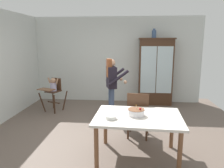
% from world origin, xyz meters
% --- Properties ---
extents(ground_plane, '(6.24, 6.24, 0.00)m').
position_xyz_m(ground_plane, '(0.00, 0.00, 0.00)').
color(ground_plane, '#66564C').
extents(wall_back, '(5.32, 0.06, 2.70)m').
position_xyz_m(wall_back, '(0.00, 2.63, 1.35)').
color(wall_back, silver).
rests_on(wall_back, ground_plane).
extents(china_cabinet, '(1.07, 0.48, 2.04)m').
position_xyz_m(china_cabinet, '(1.23, 2.37, 1.03)').
color(china_cabinet, '#422819').
rests_on(china_cabinet, ground_plane).
extents(ceramic_vase, '(0.13, 0.13, 0.27)m').
position_xyz_m(ceramic_vase, '(1.14, 2.37, 2.16)').
color(ceramic_vase, '#3D567F').
rests_on(ceramic_vase, china_cabinet).
extents(high_chair_with_toddler, '(0.74, 0.82, 0.95)m').
position_xyz_m(high_chair_with_toddler, '(-1.68, 1.40, 0.65)').
color(high_chair_with_toddler, '#422819').
rests_on(high_chair_with_toddler, ground_plane).
extents(adult_person, '(0.61, 0.59, 1.53)m').
position_xyz_m(adult_person, '(0.00, 0.88, 0.97)').
color(adult_person, '#3D4C6B').
rests_on(adult_person, ground_plane).
extents(dining_table, '(1.47, 1.09, 0.74)m').
position_xyz_m(dining_table, '(0.60, -0.86, 0.65)').
color(dining_table, silver).
rests_on(dining_table, ground_plane).
extents(birthday_cake, '(0.28, 0.28, 0.19)m').
position_xyz_m(birthday_cake, '(0.57, -0.84, 0.79)').
color(birthday_cake, white).
rests_on(birthday_cake, dining_table).
extents(serving_bowl, '(0.18, 0.18, 0.05)m').
position_xyz_m(serving_bowl, '(0.16, -1.04, 0.77)').
color(serving_bowl, silver).
rests_on(serving_bowl, dining_table).
extents(dining_chair_far_side, '(0.49, 0.49, 0.96)m').
position_xyz_m(dining_chair_far_side, '(0.62, -0.14, 0.56)').
color(dining_chair_far_side, '#422819').
rests_on(dining_chair_far_side, ground_plane).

